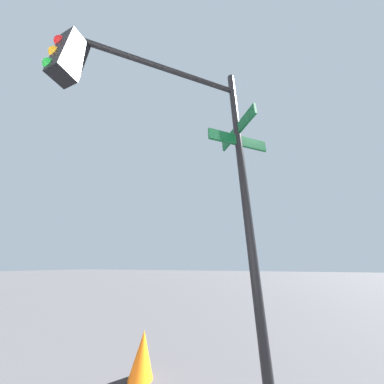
# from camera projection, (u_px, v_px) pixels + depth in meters

# --- Properties ---
(traffic_signal_near) EXTENTS (2.66, 2.30, 5.08)m
(traffic_signal_near) POSITION_uv_depth(u_px,v_px,m) (164.00, 118.00, 2.64)
(traffic_signal_near) COLOR black
(traffic_signal_near) RESTS_ON ground_plane
(traffic_cone) EXTENTS (0.36, 0.36, 0.59)m
(traffic_cone) POSITION_uv_depth(u_px,v_px,m) (142.00, 354.00, 2.68)
(traffic_cone) COLOR orange
(traffic_cone) RESTS_ON ground_plane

